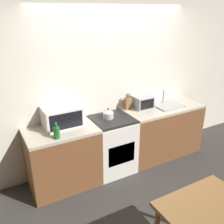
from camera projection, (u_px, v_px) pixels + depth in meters
name	position (u px, v px, depth m)	size (l,w,h in m)	color
ground_plane	(150.00, 192.00, 3.58)	(16.00, 16.00, 0.00)	#33302D
wall_back	(112.00, 86.00, 3.98)	(10.00, 0.06, 2.60)	silver
counter_left_run	(63.00, 158.00, 3.58)	(0.98, 0.62, 0.90)	brown
counter_right_run	(161.00, 131.00, 4.39)	(1.38, 0.62, 0.90)	brown
stove_range	(112.00, 145.00, 3.94)	(0.62, 0.62, 0.90)	silver
kettle	(108.00, 114.00, 3.75)	(0.16, 0.16, 0.16)	#B7B7BC
microwave	(62.00, 117.00, 3.47)	(0.52, 0.36, 0.29)	silver
bottle	(57.00, 132.00, 3.16)	(0.08, 0.08, 0.22)	#1E662D
knife_block	(128.00, 103.00, 4.08)	(0.10, 0.08, 0.27)	brown
toaster_oven	(142.00, 102.00, 4.15)	(0.30, 0.28, 0.20)	#999BA0
sink_basin	(168.00, 105.00, 4.26)	(0.47, 0.38, 0.24)	#999BA0
dining_table	(207.00, 218.00, 2.29)	(0.85, 0.64, 0.77)	brown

